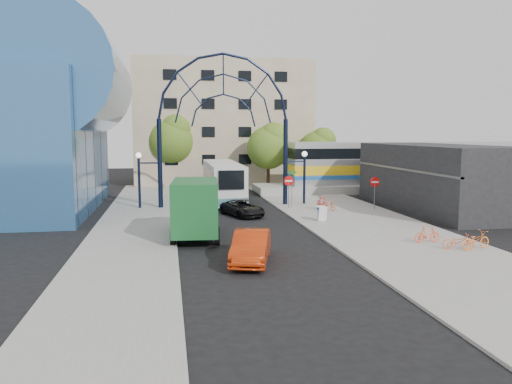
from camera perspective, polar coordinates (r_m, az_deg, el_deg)
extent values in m
plane|color=black|center=(26.40, -0.22, -6.21)|extent=(120.00, 120.00, 0.00)
cube|color=gray|center=(32.39, 12.65, -3.82)|extent=(8.00, 56.00, 0.12)
cube|color=gray|center=(31.97, -13.69, -3.99)|extent=(5.00, 50.00, 0.12)
cylinder|color=black|center=(39.43, -10.93, 3.14)|extent=(0.36, 0.36, 7.00)
cylinder|color=black|center=(40.52, 3.38, 3.35)|extent=(0.36, 0.36, 7.00)
cylinder|color=black|center=(39.61, -13.19, 0.93)|extent=(0.20, 0.20, 4.00)
cylinder|color=black|center=(41.04, 5.54, 1.28)|extent=(0.20, 0.20, 4.00)
sphere|color=white|center=(39.45, -13.28, 4.11)|extent=(0.44, 0.44, 0.44)
sphere|color=white|center=(40.88, 5.57, 4.35)|extent=(0.44, 0.44, 0.44)
cylinder|color=slate|center=(38.75, 3.75, -0.20)|extent=(0.06, 0.06, 2.20)
cylinder|color=red|center=(38.64, 3.76, 1.28)|extent=(0.80, 0.04, 0.80)
cube|color=white|center=(38.61, 3.77, 1.27)|extent=(0.55, 0.02, 0.12)
cylinder|color=slate|center=(38.83, 13.38, -0.35)|extent=(0.06, 0.06, 2.20)
cylinder|color=red|center=(38.73, 13.42, 1.12)|extent=(0.76, 0.04, 0.76)
cube|color=white|center=(38.70, 13.44, 1.11)|extent=(0.55, 0.02, 0.12)
cylinder|color=slate|center=(39.39, 4.11, 0.36)|extent=(0.05, 0.05, 2.80)
cube|color=#146626|center=(39.26, 4.13, 2.24)|extent=(0.70, 0.03, 0.18)
cube|color=#146626|center=(39.28, 4.13, 1.88)|extent=(0.03, 0.70, 0.18)
cube|color=white|center=(33.14, 7.64, -2.49)|extent=(0.55, 0.26, 0.99)
cube|color=white|center=(33.47, 7.46, -2.40)|extent=(0.55, 0.26, 0.99)
cube|color=#1E59A5|center=(33.25, 7.56, -1.88)|extent=(0.55, 0.42, 0.14)
cylinder|color=#326299|center=(41.25, -21.11, 12.02)|extent=(9.00, 16.00, 9.00)
cube|color=black|center=(40.94, 19.87, 1.59)|extent=(6.00, 16.00, 5.00)
cube|color=tan|center=(60.69, -4.03, 7.81)|extent=(20.00, 12.00, 14.00)
cube|color=gray|center=(53.54, 17.12, 0.58)|extent=(32.00, 5.00, 0.80)
cube|color=#B7B7BC|center=(53.34, 17.22, 3.25)|extent=(25.00, 3.00, 4.20)
cube|color=gold|center=(53.38, 17.19, 2.61)|extent=(25.10, 3.05, 0.90)
cube|color=black|center=(53.29, 17.26, 4.33)|extent=(25.05, 3.05, 1.00)
cube|color=#1E59A5|center=(53.43, 17.17, 1.86)|extent=(25.10, 3.05, 0.35)
cylinder|color=#382314|center=(52.59, 1.40, 1.72)|extent=(0.36, 0.36, 2.52)
sphere|color=#446D1C|center=(52.41, 1.40, 5.08)|extent=(4.48, 4.48, 4.48)
sphere|color=#446D1C|center=(52.19, 2.02, 6.30)|extent=(3.08, 3.08, 3.08)
cylinder|color=#382314|center=(55.53, -9.61, 2.08)|extent=(0.36, 0.36, 2.88)
sphere|color=#446D1C|center=(55.35, -9.68, 5.72)|extent=(5.12, 5.12, 5.12)
sphere|color=#446D1C|center=(55.05, -9.18, 7.05)|extent=(3.52, 3.52, 3.52)
cylinder|color=#382314|center=(56.01, 7.02, 1.89)|extent=(0.36, 0.36, 2.34)
sphere|color=#446D1C|center=(55.83, 7.06, 4.82)|extent=(4.16, 4.16, 4.16)
sphere|color=#446D1C|center=(55.67, 7.66, 5.87)|extent=(2.86, 2.86, 2.86)
cube|color=silver|center=(43.84, -3.78, 1.40)|extent=(2.67, 11.88, 2.99)
cube|color=#60BBD7|center=(43.98, -3.77, -0.21)|extent=(2.70, 11.88, 0.72)
cube|color=black|center=(43.79, -3.79, 2.20)|extent=(2.72, 11.64, 0.93)
cube|color=black|center=(37.85, -2.82, 1.40)|extent=(1.95, 0.15, 1.44)
cube|color=black|center=(49.69, -4.50, 1.85)|extent=(2.47, 0.19, 1.65)
cylinder|color=black|center=(47.51, -5.78, 0.21)|extent=(0.29, 0.99, 0.99)
cylinder|color=black|center=(47.76, -2.71, 0.27)|extent=(0.29, 0.99, 0.99)
cylinder|color=black|center=(39.53, -4.94, -1.13)|extent=(0.29, 0.99, 0.99)
cylinder|color=black|center=(39.83, -1.26, -1.04)|extent=(0.29, 0.99, 0.99)
cube|color=black|center=(30.76, -6.76, -2.27)|extent=(2.52, 2.61, 2.22)
cube|color=black|center=(31.90, -6.72, -1.12)|extent=(2.02, 0.27, 1.01)
cube|color=#175928|center=(27.64, -6.94, -1.61)|extent=(2.80, 4.84, 2.83)
cylinder|color=black|center=(30.62, -8.94, -3.54)|extent=(0.34, 0.99, 0.97)
cylinder|color=black|center=(30.56, -4.58, -3.50)|extent=(0.34, 0.99, 0.97)
cylinder|color=black|center=(26.76, -9.47, -5.06)|extent=(0.34, 0.99, 0.97)
cylinder|color=black|center=(26.69, -4.46, -5.02)|extent=(0.34, 0.99, 0.97)
imported|color=black|center=(35.59, -1.56, -1.87)|extent=(3.18, 4.51, 1.14)
imported|color=#B42C0B|center=(23.03, -0.56, -6.27)|extent=(2.67, 4.73, 1.48)
imported|color=#F05B30|center=(38.01, 8.32, -1.43)|extent=(1.02, 1.69, 0.84)
imported|color=red|center=(38.04, 7.52, -1.22)|extent=(0.67, 1.84, 1.08)
imported|color=orange|center=(27.44, 23.83, -5.05)|extent=(1.86, 1.04, 0.93)
imported|color=#F85731|center=(28.13, 18.97, -4.60)|extent=(1.49, 0.47, 0.89)
imported|color=orange|center=(27.06, 22.11, -5.26)|extent=(1.62, 0.93, 0.81)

